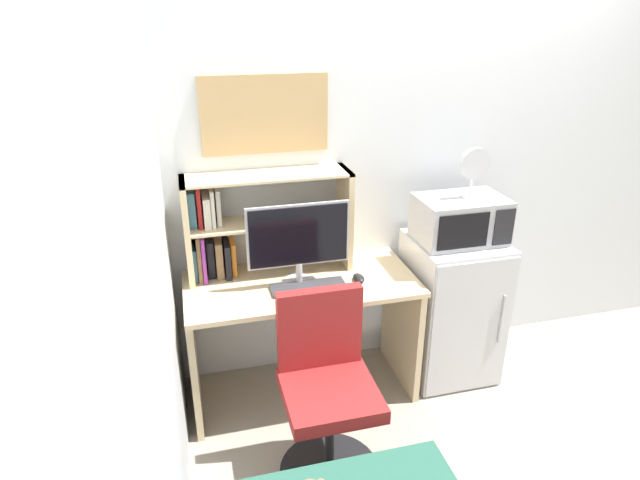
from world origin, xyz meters
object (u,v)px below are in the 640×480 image
(desk_fan, at_px, (474,169))
(desk_chair, at_px, (327,399))
(monitor, at_px, (299,240))
(keyboard, at_px, (308,287))
(mini_fridge, at_px, (451,307))
(hutch_bookshelf, at_px, (243,224))
(microwave, at_px, (460,219))
(wall_corkboard, at_px, (265,114))
(computer_mouse, at_px, (359,278))

(desk_fan, xyz_separation_m, desk_chair, (-0.99, -0.59, -0.89))
(desk_chair, bearing_deg, monitor, 90.10)
(monitor, relative_size, desk_fan, 1.94)
(keyboard, xyz_separation_m, mini_fridge, (0.91, 0.09, -0.31))
(hutch_bookshelf, distance_m, monitor, 0.34)
(mini_fridge, xyz_separation_m, microwave, (0.00, 0.00, 0.58))
(monitor, relative_size, wall_corkboard, 0.81)
(mini_fridge, distance_m, desk_chair, 1.12)
(microwave, xyz_separation_m, desk_chair, (-0.95, -0.60, -0.60))
(desk_fan, bearing_deg, wall_corkboard, 164.57)
(keyboard, bearing_deg, microwave, 5.57)
(wall_corkboard, bearing_deg, mini_fridge, -15.95)
(desk_chair, bearing_deg, mini_fridge, 32.09)
(microwave, xyz_separation_m, wall_corkboard, (-1.05, 0.30, 0.59))
(mini_fridge, xyz_separation_m, desk_chair, (-0.95, -0.59, -0.02))
(monitor, distance_m, desk_fan, 1.04)
(computer_mouse, xyz_separation_m, desk_chair, (-0.32, -0.53, -0.34))
(computer_mouse, bearing_deg, hutch_bookshelf, 155.77)
(desk_fan, bearing_deg, desk_chair, -149.27)
(mini_fridge, relative_size, wall_corkboard, 1.30)
(keyboard, bearing_deg, computer_mouse, 3.88)
(keyboard, height_order, desk_fan, desk_fan)
(desk_fan, bearing_deg, computer_mouse, -174.58)
(computer_mouse, relative_size, mini_fridge, 0.11)
(monitor, bearing_deg, microwave, 1.27)
(monitor, bearing_deg, computer_mouse, -8.47)
(desk_chair, bearing_deg, keyboard, 86.21)
(wall_corkboard, bearing_deg, keyboard, -70.47)
(monitor, distance_m, microwave, 0.95)
(microwave, bearing_deg, desk_chair, -147.78)
(hutch_bookshelf, distance_m, mini_fridge, 1.36)
(desk_chair, relative_size, wall_corkboard, 1.38)
(monitor, height_order, wall_corkboard, wall_corkboard)
(hutch_bookshelf, distance_m, keyboard, 0.50)
(desk_fan, bearing_deg, microwave, 173.06)
(keyboard, xyz_separation_m, microwave, (0.91, 0.09, 0.27))
(mini_fridge, bearing_deg, hutch_bookshelf, 170.71)
(mini_fridge, xyz_separation_m, wall_corkboard, (-1.05, 0.30, 1.16))
(desk_fan, xyz_separation_m, wall_corkboard, (-1.10, 0.30, 0.29))
(computer_mouse, height_order, desk_fan, desk_fan)
(monitor, distance_m, wall_corkboard, 0.69)
(wall_corkboard, bearing_deg, desk_chair, -83.41)
(keyboard, distance_m, microwave, 0.96)
(monitor, xyz_separation_m, mini_fridge, (0.95, 0.02, -0.56))
(mini_fridge, bearing_deg, wall_corkboard, 164.05)
(hutch_bookshelf, height_order, monitor, hutch_bookshelf)
(hutch_bookshelf, distance_m, microwave, 1.23)
(hutch_bookshelf, height_order, microwave, hutch_bookshelf)
(computer_mouse, bearing_deg, keyboard, -176.12)
(microwave, xyz_separation_m, desk_fan, (0.05, -0.01, 0.30))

